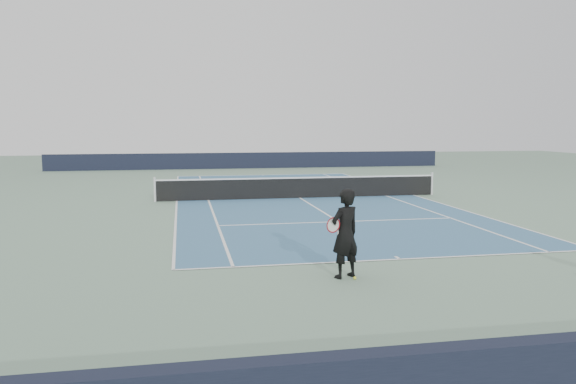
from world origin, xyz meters
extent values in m
plane|color=slate|center=(0.00, 0.00, 0.00)|extent=(80.00, 80.00, 0.00)
cube|color=#396588|center=(0.00, 0.00, 0.01)|extent=(10.97, 23.77, 0.01)
cylinder|color=silver|center=(-6.40, 0.00, 0.54)|extent=(0.10, 0.10, 1.07)
cylinder|color=silver|center=(6.40, 0.00, 0.54)|extent=(0.10, 0.10, 1.07)
cube|color=black|center=(0.00, 0.00, 0.46)|extent=(12.80, 0.03, 0.90)
cube|color=white|center=(0.00, 0.00, 0.93)|extent=(12.80, 0.04, 0.06)
cube|color=black|center=(0.00, 17.88, 0.60)|extent=(30.00, 0.25, 1.20)
imported|color=black|center=(-1.80, -13.18, 0.97)|extent=(0.89, 0.78, 1.95)
torus|color=maroon|center=(-2.08, -13.23, 1.18)|extent=(0.34, 0.18, 0.36)
cylinder|color=white|center=(-2.08, -13.23, 1.18)|extent=(0.29, 0.14, 0.32)
cylinder|color=white|center=(-1.96, -13.20, 0.92)|extent=(0.08, 0.13, 0.27)
sphere|color=yellow|center=(-1.64, -13.39, 0.04)|extent=(0.07, 0.07, 0.07)
camera|label=1|loc=(-5.25, -24.66, 3.31)|focal=35.00mm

